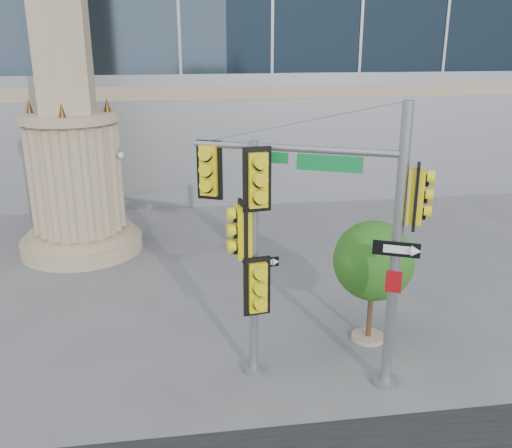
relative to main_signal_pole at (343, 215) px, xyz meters
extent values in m
plane|color=#545456|center=(-1.07, 0.38, -4.01)|extent=(120.00, 120.00, 0.00)
cylinder|color=gray|center=(-7.07, 9.38, -3.76)|extent=(4.40, 4.40, 0.50)
cylinder|color=gray|center=(-7.07, 9.38, -3.36)|extent=(3.80, 3.80, 0.30)
cylinder|color=gray|center=(-7.07, 9.38, -1.21)|extent=(3.00, 3.00, 4.00)
cylinder|color=gray|center=(-7.07, 9.38, 0.94)|extent=(3.50, 3.50, 0.30)
cone|color=#472D14|center=(-5.77, 9.38, 1.34)|extent=(0.24, 0.24, 0.50)
cone|color=#472D14|center=(-8.37, 9.38, 1.34)|extent=(0.24, 0.24, 0.50)
cylinder|color=slate|center=(1.07, -0.48, -3.94)|extent=(0.60, 0.60, 0.13)
cylinder|color=slate|center=(1.07, -0.48, -0.77)|extent=(0.24, 0.24, 6.47)
cylinder|color=slate|center=(-1.00, 0.45, 1.38)|extent=(4.19, 2.00, 0.15)
cube|color=#0E7833|center=(-0.32, 0.12, 1.11)|extent=(1.30, 0.61, 0.34)
cube|color=yellow|center=(-2.77, 1.25, 0.79)|extent=(0.66, 0.52, 1.35)
cube|color=yellow|center=(1.34, -0.60, 0.52)|extent=(0.52, 0.66, 1.35)
cube|color=black|center=(1.00, -0.61, -0.61)|extent=(0.92, 0.44, 0.32)
cube|color=maroon|center=(1.00, -0.61, -1.37)|extent=(0.33, 0.17, 0.50)
cylinder|color=slate|center=(-1.88, 0.46, -3.94)|extent=(0.54, 0.54, 0.13)
cylinder|color=slate|center=(-1.88, 0.46, -1.22)|extent=(0.20, 0.20, 5.58)
cube|color=yellow|center=(-1.85, 0.22, 0.79)|extent=(0.65, 0.40, 1.40)
cube|color=yellow|center=(-2.13, 0.43, -0.43)|extent=(0.40, 0.65, 1.40)
cube|color=yellow|center=(-1.85, 0.22, -1.66)|extent=(0.65, 0.40, 1.40)
cube|color=black|center=(-1.67, 0.36, -1.16)|extent=(0.69, 0.13, 0.22)
cylinder|color=gray|center=(1.34, 1.53, -3.96)|extent=(0.88, 0.88, 0.10)
cylinder|color=#382314|center=(1.34, 1.53, -3.13)|extent=(0.14, 0.14, 1.76)
sphere|color=#176519|center=(1.34, 1.53, -1.76)|extent=(2.05, 2.05, 2.05)
sphere|color=#176519|center=(1.78, 1.77, -2.06)|extent=(1.27, 1.27, 1.27)
sphere|color=#176519|center=(1.00, 1.28, -2.01)|extent=(1.07, 1.07, 1.07)
camera|label=1|loc=(-3.57, -11.27, 3.73)|focal=40.00mm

